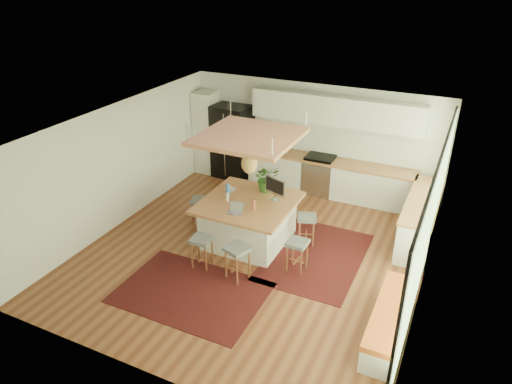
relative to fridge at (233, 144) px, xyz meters
The scene contains 34 objects.
floor 3.95m from the fridge, 55.82° to the right, with size 7.00×7.00×0.00m, color #5A2C19.
ceiling 4.23m from the fridge, 55.82° to the right, with size 7.00×7.00×0.00m, color white.
wall_back 2.22m from the fridge, ahead, with size 6.50×6.50×0.00m, color silver.
wall_front 7.03m from the fridge, 72.08° to the right, with size 6.50×6.50×0.00m, color silver.
wall_left 3.39m from the fridge, 108.93° to the right, with size 7.00×7.00×0.00m, color silver.
wall_right 6.29m from the fridge, 30.45° to the right, with size 7.00×7.00×0.00m, color silver.
window_wall 6.27m from the fridge, 30.59° to the right, with size 0.10×6.20×2.60m, color black, non-canonical shape.
pantry 0.82m from the fridge, behind, with size 0.55×0.60×2.25m, color silver.
back_counter_base 2.75m from the fridge, ahead, with size 4.20×0.60×0.88m, color silver.
back_counter_top 2.71m from the fridge, ahead, with size 4.24×0.64×0.05m, color #A06039.
backsplash 2.76m from the fridge, ahead, with size 4.20×0.02×0.80m, color white.
upper_cabinets 2.98m from the fridge, ahead, with size 4.20×0.34×0.70m, color silver.
range 2.50m from the fridge, ahead, with size 0.76×0.62×1.00m, color #A5A5AA, non-canonical shape.
right_counter_base 5.25m from the fridge, 13.05° to the right, with size 0.60×2.50×0.88m, color silver.
right_counter_top 5.22m from the fridge, 13.05° to the right, with size 0.64×2.54×0.05m, color #A06039.
window_bench 6.76m from the fridge, 40.60° to the right, with size 0.52×2.00×0.50m, color silver, non-canonical shape.
ceiling_panel 3.53m from the fridge, 56.22° to the right, with size 1.86×1.86×0.80m, color #A06039, non-canonical shape.
rug_near 5.23m from the fridge, 70.70° to the right, with size 2.60×1.80×0.01m, color black.
rug_right 4.47m from the fridge, 40.08° to the right, with size 1.80×2.60×0.01m, color black.
fridge is the anchor object (origin of this frame).
island 3.42m from the fridge, 56.77° to the right, with size 1.85×1.85×0.93m, color #A06039, non-canonical shape.
stool_near_left 4.35m from the fridge, 70.20° to the right, with size 0.38×0.38×0.64m, color #515559, non-canonical shape.
stool_near_right 4.72m from the fridge, 61.21° to the right, with size 0.40×0.40×0.68m, color #515559, non-canonical shape.
stool_right_front 4.67m from the fridge, 47.06° to the right, with size 0.38×0.38×0.64m, color #515559, non-canonical shape.
stool_right_back 3.87m from the fridge, 38.63° to the right, with size 0.38×0.38×0.63m, color #515559, non-canonical shape.
stool_left_side 2.85m from the fridge, 77.08° to the right, with size 0.39×0.39×0.66m, color #515559, non-canonical shape.
laptop 3.86m from the fridge, 61.44° to the right, with size 0.29×0.31×0.22m, color #A5A5AA, non-canonical shape.
monitor 3.46m from the fridge, 47.53° to the right, with size 0.54×0.19×0.50m, color #A5A5AA, non-canonical shape.
microwave 1.28m from the fridge, ahead, with size 0.60×0.33×0.41m, color #A5A5AA.
island_plant 2.98m from the fridge, 48.11° to the right, with size 0.53×0.59×0.46m, color #1E4C19.
island_bowl 2.86m from the fridge, 63.10° to the right, with size 0.21×0.21×0.05m, color silver.
island_bottle_0 3.03m from the fridge, 64.45° to the right, with size 0.07×0.07×0.19m, color #3075C0.
island_bottle_1 3.32m from the fridge, 63.98° to the right, with size 0.07×0.07×0.19m, color white.
island_bottle_2 3.78m from the fridge, 56.09° to the right, with size 0.07×0.07×0.19m, color #9F4835.
Camera 1 is at (3.50, -7.32, 5.40)m, focal length 33.09 mm.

